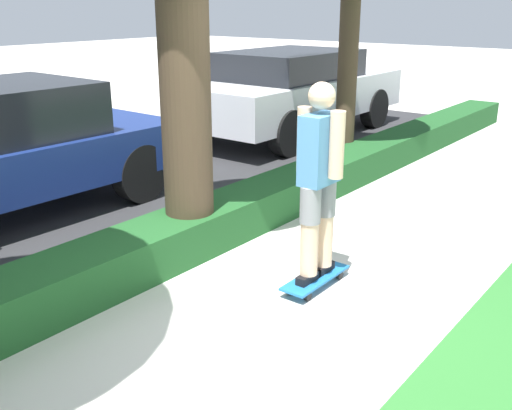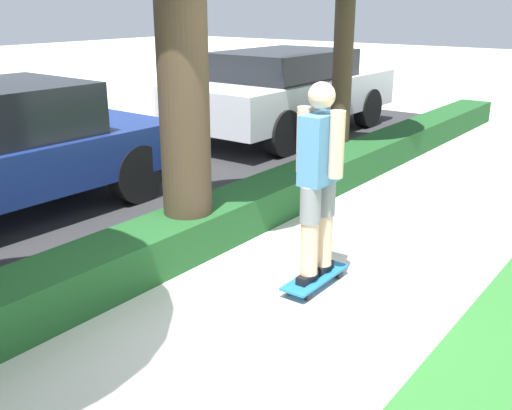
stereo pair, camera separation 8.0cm
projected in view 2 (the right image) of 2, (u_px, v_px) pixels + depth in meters
The scene contains 6 objects.
ground_plane at pixel (300, 319), 4.66m from camera, with size 60.00×60.00×0.00m, color beige.
street_asphalt at pixel (1, 211), 7.05m from camera, with size 18.32×5.00×0.01m.
hedge_row at pixel (155, 247), 5.51m from camera, with size 18.32×0.60×0.41m.
skateboard at pixel (315, 278), 5.18m from camera, with size 0.76×0.24×0.09m.
skater_person at pixel (319, 178), 4.89m from camera, with size 0.49×0.43×1.66m.
parked_car_rear at pixel (286, 90), 10.91m from camera, with size 4.78×2.05×1.52m.
Camera 2 is at (-3.51, -2.20, 2.34)m, focal length 42.00 mm.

